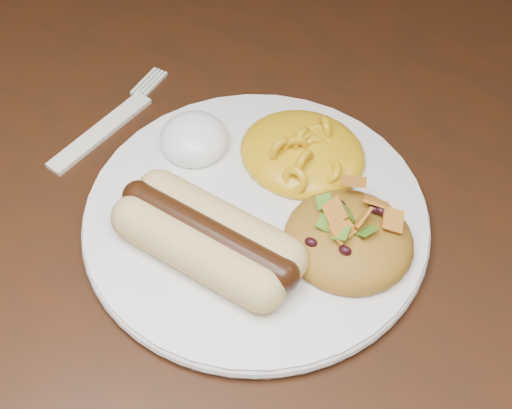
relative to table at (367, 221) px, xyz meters
The scene contains 7 objects.
table is the anchor object (origin of this frame).
plate 0.16m from the table, 112.35° to the right, with size 0.24×0.24×0.01m, color white.
hotdog 0.21m from the table, 110.05° to the right, with size 0.12×0.07×0.03m.
mac_and_cheese 0.14m from the table, 131.23° to the right, with size 0.09×0.09×0.04m, color gold.
sour_cream 0.19m from the table, 145.79° to the right, with size 0.05×0.05×0.03m, color white.
taco_salad 0.16m from the table, 78.39° to the right, with size 0.09×0.08×0.04m.
fork 0.24m from the table, 153.67° to the right, with size 0.02×0.14×0.00m, color silver.
Camera 1 is at (0.12, -0.40, 1.19)m, focal length 55.00 mm.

